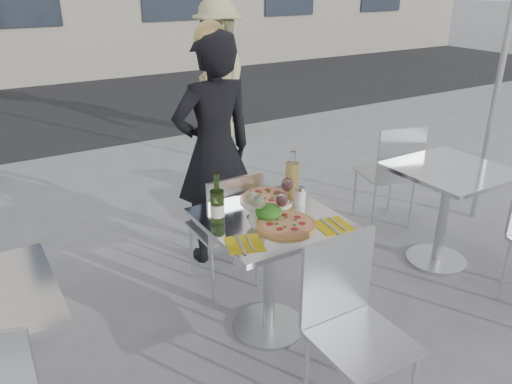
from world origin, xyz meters
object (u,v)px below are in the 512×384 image
side_table_right (446,196)px  napkin_right (333,226)px  woman_diner (214,151)px  pizza_near (286,224)px  wine_bottle (217,206)px  wineglass_white_b (252,199)px  pizza_far (267,198)px  pedestrian_b (219,70)px  salad_plate (269,213)px  chair_far (229,222)px  sugar_shaker (300,196)px  wineglass_white_a (260,203)px  chair_near (350,316)px  napkin_left (244,244)px  wineglass_red_a (282,200)px  main_table (270,251)px  wineglass_red_b (287,186)px  side_chair_rfar (392,168)px  carafe (292,179)px

side_table_right → napkin_right: 1.31m
woman_diner → pizza_near: (-0.12, -1.07, -0.08)m
woman_diner → wine_bottle: size_ratio=5.68×
wineglass_white_b → pizza_far: bearing=37.9°
pedestrian_b → wineglass_white_b: (-1.68, -3.65, -0.01)m
side_table_right → salad_plate: 1.54m
side_table_right → salad_plate: salad_plate is taller
chair_far → sugar_shaker: same height
napkin_right → pedestrian_b: bearing=78.4°
wineglass_white_a → napkin_right: bearing=-39.9°
chair_near → napkin_left: chair_near is taller
pizza_far → wineglass_red_a: wineglass_red_a is taller
main_table → side_table_right: size_ratio=1.00×
chair_near → wineglass_red_b: size_ratio=5.71×
main_table → chair_far: 0.49m
wine_bottle → chair_near: bearing=-68.9°
chair_far → salad_plate: bearing=88.9°
main_table → wineglass_white_a: size_ratio=4.76×
side_chair_rfar → sugar_shaker: side_chair_rfar is taller
main_table → chair_far: (-0.00, 0.49, -0.03)m
sugar_shaker → pedestrian_b: bearing=69.6°
side_chair_rfar → wineglass_red_b: bearing=35.1°
wineglass_red_b → chair_near: bearing=-103.3°
salad_plate → napkin_right: bearing=-44.8°
chair_far → wineglass_white_b: (-0.08, -0.43, 0.35)m
chair_far → napkin_right: bearing=108.0°
chair_far → woman_diner: woman_diner is taller
wineglass_white_a → wineglass_red_b: bearing=24.9°
main_table → napkin_left: (-0.27, -0.18, 0.21)m
woman_diner → napkin_right: woman_diner is taller
woman_diner → wineglass_white_b: (-0.22, -0.89, 0.02)m
pizza_far → wine_bottle: size_ratio=1.09×
chair_near → pizza_near: 0.60m
main_table → chair_far: bearing=90.1°
side_table_right → wineglass_white_a: wineglass_white_a is taller
pedestrian_b → sugar_shaker: 3.89m
side_chair_rfar → wineglass_red_b: size_ratio=5.72×
wine_bottle → wineglass_red_a: wine_bottle is taller
salad_plate → wine_bottle: 0.29m
carafe → wine_bottle: bearing=-169.6°
chair_far → pedestrian_b: size_ratio=0.49×
salad_plate → carafe: 0.35m
wine_bottle → wineglass_red_b: bearing=5.7°
side_chair_rfar → wineglass_white_b: bearing=33.9°
woman_diner → salad_plate: 0.97m
pedestrian_b → pizza_near: bearing=-17.9°
side_chair_rfar → carafe: size_ratio=3.11×
main_table → chair_near: size_ratio=0.83×
carafe → pizza_near: bearing=-129.7°
wine_bottle → wineglass_red_a: bearing=-18.0°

